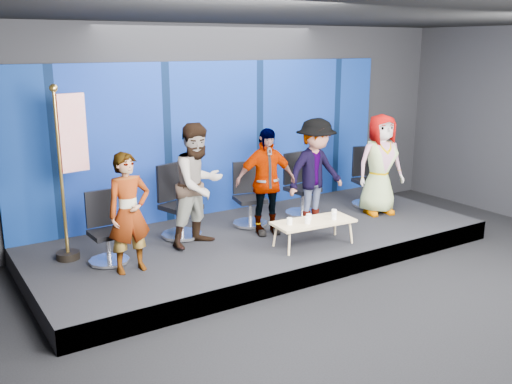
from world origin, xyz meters
TOP-DOWN VIEW (x-y plane):
  - ground at (0.00, 0.00)m, footprint 10.00×10.00m
  - room_walls at (0.00, 0.00)m, footprint 10.02×8.02m
  - riser at (0.00, 2.50)m, footprint 7.00×3.00m
  - backdrop at (0.00, 3.95)m, footprint 7.00×0.08m
  - chair_a at (-2.41, 2.60)m, footprint 0.57×0.57m
  - panelist_a at (-2.24, 2.13)m, footprint 0.59×0.40m
  - chair_b at (-1.13, 3.06)m, footprint 0.77×0.77m
  - panelist_b at (-1.03, 2.57)m, footprint 1.03×0.90m
  - chair_c at (0.09, 2.99)m, footprint 0.68×0.68m
  - panelist_c at (0.08, 2.48)m, footprint 1.03×0.59m
  - chair_d at (1.14, 3.01)m, footprint 0.65×0.65m
  - panelist_d at (1.06, 2.51)m, footprint 1.17×0.74m
  - chair_e at (2.52, 2.81)m, footprint 0.73×0.73m
  - panelist_e at (2.33, 2.34)m, footprint 0.95×0.73m
  - coffee_table at (0.36, 1.65)m, footprint 1.25×0.61m
  - mug_a at (-0.04, 1.69)m, footprint 0.08×0.08m
  - mug_b at (0.21, 1.59)m, footprint 0.08×0.08m
  - mug_c at (0.32, 1.71)m, footprint 0.08×0.08m
  - mug_d at (0.65, 1.53)m, footprint 0.07×0.07m
  - mug_e at (0.79, 1.69)m, footprint 0.08×0.08m
  - flag_stand at (-2.71, 3.02)m, footprint 0.55×0.32m

SIDE VIEW (x-z plane):
  - ground at x=0.00m, z-range 0.00..0.00m
  - riser at x=0.00m, z-range 0.00..0.30m
  - chair_a at x=-2.41m, z-range 0.13..1.10m
  - chair_c at x=0.09m, z-range 0.13..1.15m
  - coffee_table at x=0.36m, z-range 0.46..0.83m
  - chair_d at x=1.14m, z-range 0.12..1.18m
  - chair_e at x=2.52m, z-range 0.12..1.19m
  - chair_b at x=-1.13m, z-range 0.11..1.22m
  - mug_d at x=0.65m, z-range 0.67..0.76m
  - mug_e at x=0.79m, z-range 0.67..0.76m
  - mug_c at x=0.32m, z-range 0.67..0.77m
  - mug_a at x=-0.04m, z-range 0.67..0.77m
  - mug_b at x=0.21m, z-range 0.67..0.77m
  - panelist_a at x=-2.24m, z-range 0.30..1.87m
  - panelist_c at x=0.08m, z-range 0.30..1.95m
  - panelist_d at x=1.06m, z-range 0.30..2.03m
  - panelist_e at x=2.33m, z-range 0.30..2.03m
  - panelist_b at x=-1.03m, z-range 0.30..2.10m
  - flag_stand at x=-2.71m, z-range 0.37..2.75m
  - backdrop at x=0.00m, z-range 0.30..2.90m
  - room_walls at x=0.00m, z-range 0.67..4.18m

